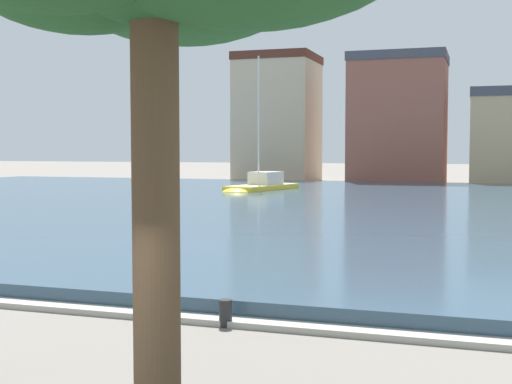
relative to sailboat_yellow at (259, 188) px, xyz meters
name	(u,v)px	position (x,y,z in m)	size (l,w,h in m)	color
harbor_water	(404,208)	(10.94, -9.14, -0.36)	(84.35, 48.82, 0.40)	#334C60
quay_edge_coping	(256,324)	(10.94, -33.80, -0.50)	(84.35, 0.50, 0.12)	#ADA89E
sailboat_yellow	(259,188)	(0.00, 0.00, 0.00)	(4.04, 7.61, 9.65)	gold
mooring_bollard	(226,313)	(10.40, -33.95, -0.31)	(0.24, 0.24, 0.50)	#232326
townhouse_narrow_midrow	(278,118)	(-4.85, 21.12, 5.79)	(7.63, 7.51, 12.67)	#C6B293
townhouse_corner_house	(398,120)	(7.43, 18.12, 5.34)	(8.50, 7.32, 11.77)	#8E5142
townhouse_tall_gabled	(504,138)	(16.51, 18.07, 3.67)	(5.66, 7.34, 8.42)	tan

